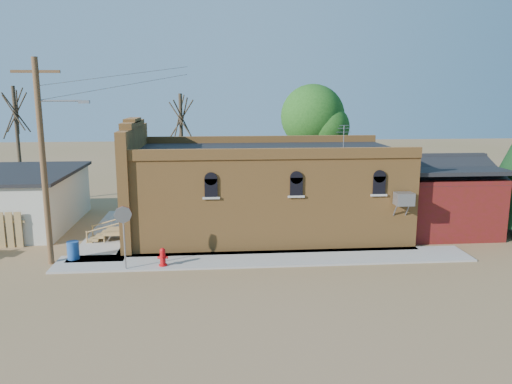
{
  "coord_description": "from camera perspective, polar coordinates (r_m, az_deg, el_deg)",
  "views": [
    {
      "loc": [
        -0.84,
        -20.84,
        7.5
      ],
      "look_at": [
        1.34,
        4.82,
        2.4
      ],
      "focal_mm": 35.0,
      "sensor_mm": 36.0,
      "label": 1
    }
  ],
  "objects": [
    {
      "name": "tree_bare_far",
      "position": [
        37.26,
        -25.83,
        8.35
      ],
      "size": [
        2.8,
        2.8,
        8.16
      ],
      "color": "#483C29",
      "rests_on": "ground"
    },
    {
      "name": "red_shed",
      "position": [
        29.56,
        19.91,
        0.33
      ],
      "size": [
        5.4,
        6.4,
        4.3
      ],
      "color": "#591B0F",
      "rests_on": "ground"
    },
    {
      "name": "sidewalk_south",
      "position": [
        23.11,
        1.23,
        -7.64
      ],
      "size": [
        19.0,
        2.2,
        0.08
      ],
      "primitive_type": "cube",
      "color": "#9E9991",
      "rests_on": "ground"
    },
    {
      "name": "tree_bare_near",
      "position": [
        33.95,
        -8.59,
        8.49
      ],
      "size": [
        2.8,
        2.8,
        7.65
      ],
      "color": "#483C29",
      "rests_on": "ground"
    },
    {
      "name": "brick_bar",
      "position": [
        26.96,
        0.52,
        0.16
      ],
      "size": [
        16.4,
        7.97,
        6.3
      ],
      "color": "#AC7034",
      "rests_on": "ground"
    },
    {
      "name": "ground",
      "position": [
        22.17,
        -2.42,
        -8.58
      ],
      "size": [
        120.0,
        120.0,
        0.0
      ],
      "primitive_type": "plane",
      "color": "olive",
      "rests_on": "ground"
    },
    {
      "name": "utility_pole",
      "position": [
        23.38,
        -23.07,
        3.6
      ],
      "size": [
        3.12,
        0.26,
        9.0
      ],
      "color": "brown",
      "rests_on": "ground"
    },
    {
      "name": "trash_barrel",
      "position": [
        24.29,
        -20.17,
        -6.28
      ],
      "size": [
        0.7,
        0.7,
        0.83
      ],
      "primitive_type": "cylinder",
      "rotation": [
        0.0,
        0.0,
        0.39
      ],
      "color": "navy",
      "rests_on": "sidewalk_west"
    },
    {
      "name": "sidewalk_west",
      "position": [
        28.39,
        -15.81,
        -4.47
      ],
      "size": [
        2.6,
        10.0,
        0.08
      ],
      "primitive_type": "cube",
      "color": "#9E9991",
      "rests_on": "ground"
    },
    {
      "name": "fire_hydrant",
      "position": [
        22.34,
        -10.61,
        -7.31
      ],
      "size": [
        0.47,
        0.46,
        0.81
      ],
      "rotation": [
        0.0,
        0.0,
        -0.3
      ],
      "color": "red",
      "rests_on": "sidewalk_south"
    },
    {
      "name": "stop_sign",
      "position": [
        21.85,
        -14.92,
        -3.2
      ],
      "size": [
        0.73,
        0.31,
        2.77
      ],
      "rotation": [
        0.0,
        0.0,
        -0.08
      ],
      "color": "gray",
      "rests_on": "sidewalk_south"
    },
    {
      "name": "tree_leafy",
      "position": [
        35.05,
        6.47,
        8.57
      ],
      "size": [
        4.4,
        4.4,
        8.15
      ],
      "color": "#483C29",
      "rests_on": "ground"
    }
  ]
}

